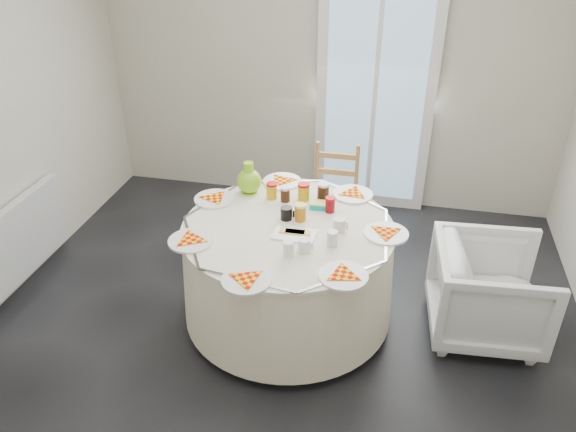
% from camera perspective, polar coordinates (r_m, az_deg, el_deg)
% --- Properties ---
extents(floor, '(4.00, 4.00, 0.00)m').
position_cam_1_polar(floor, '(3.79, -0.99, -12.09)').
color(floor, black).
rests_on(floor, ground).
extents(wall_back, '(4.00, 0.02, 2.60)m').
position_cam_1_polar(wall_back, '(4.92, 4.35, 15.55)').
color(wall_back, '#BCB5A3').
rests_on(wall_back, floor).
extents(glass_door, '(1.00, 0.08, 2.10)m').
position_cam_1_polar(glass_door, '(4.91, 8.88, 12.19)').
color(glass_door, silver).
rests_on(glass_door, floor).
extents(radiator, '(0.07, 1.00, 0.55)m').
position_cam_1_polar(radiator, '(4.47, -25.43, -2.03)').
color(radiator, silver).
rests_on(radiator, floor).
extents(table, '(1.38, 1.38, 0.70)m').
position_cam_1_polar(table, '(3.71, 0.00, -5.67)').
color(table, '#F7E9C9').
rests_on(table, floor).
extents(wooden_chair, '(0.37, 0.36, 0.84)m').
position_cam_1_polar(wooden_chair, '(4.46, 4.63, 2.38)').
color(wooden_chair, '#AC9246').
rests_on(wooden_chair, floor).
extents(armchair, '(0.69, 0.73, 0.71)m').
position_cam_1_polar(armchair, '(3.81, 19.93, -6.45)').
color(armchair, silver).
rests_on(armchair, floor).
extents(place_settings, '(1.98, 1.98, 0.03)m').
position_cam_1_polar(place_settings, '(3.49, 0.00, -0.42)').
color(place_settings, white).
rests_on(place_settings, table).
extents(jar_cluster, '(0.52, 0.36, 0.14)m').
position_cam_1_polar(jar_cluster, '(3.71, 1.11, 2.46)').
color(jar_cluster, '#B06224').
rests_on(jar_cluster, table).
extents(butter_tub, '(0.11, 0.08, 0.05)m').
position_cam_1_polar(butter_tub, '(3.69, 3.15, 1.63)').
color(butter_tub, '#05A4A5').
rests_on(butter_tub, table).
extents(green_pitcher, '(0.22, 0.22, 0.22)m').
position_cam_1_polar(green_pitcher, '(3.85, -4.00, 4.35)').
color(green_pitcher, '#80C51E').
rests_on(green_pitcher, table).
extents(cheese_platter, '(0.27, 0.18, 0.03)m').
position_cam_1_polar(cheese_platter, '(3.40, 0.65, -1.31)').
color(cheese_platter, white).
rests_on(cheese_platter, table).
extents(mugs_glasses, '(0.62, 0.62, 0.10)m').
position_cam_1_polar(mugs_glasses, '(3.42, 2.35, -0.40)').
color(mugs_glasses, '#ABABAB').
rests_on(mugs_glasses, table).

